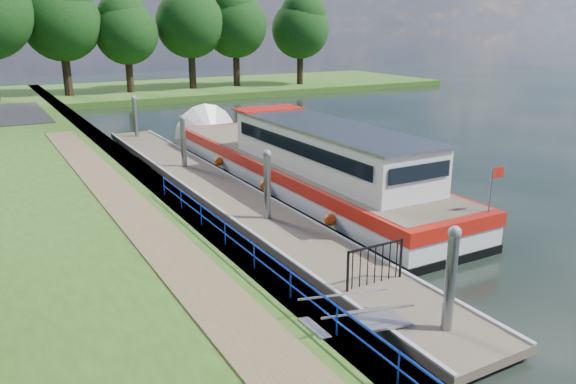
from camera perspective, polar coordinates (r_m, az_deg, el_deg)
ground at (r=14.44m, az=14.19°, el=-13.82°), size 160.00×160.00×0.00m
bank_edge at (r=25.54m, az=-13.98°, el=0.68°), size 1.10×90.00×0.78m
far_bank at (r=64.65m, az=-10.63°, el=10.25°), size 60.00×18.00×0.60m
footpath at (r=18.52m, az=-13.56°, el=-4.05°), size 1.60×40.00×0.05m
blue_fence at (r=14.54m, az=-1.72°, el=-7.23°), size 0.04×18.04×0.72m
pontoon at (r=24.56m, az=-6.93°, el=-0.07°), size 2.50×30.00×0.56m
mooring_piles at (r=24.27m, az=-7.02°, el=2.41°), size 0.30×27.30×3.55m
gangway at (r=13.39m, az=6.96°, el=-12.88°), size 2.58×1.00×0.92m
gate_panel at (r=15.39m, az=8.86°, el=-6.71°), size 1.85×0.05×1.15m
barge at (r=25.87m, az=0.35°, el=2.99°), size 4.36×21.15×4.78m
horizon_trees at (r=57.93m, az=-23.22°, el=16.12°), size 54.38×10.03×12.87m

